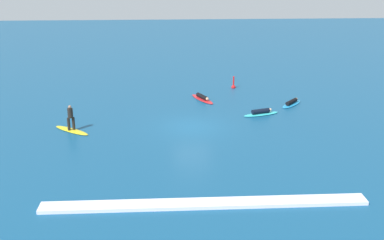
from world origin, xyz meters
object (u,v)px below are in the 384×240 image
object	(u,v)px
surfer_on_red_board	(202,98)
surfer_on_blue_board	(292,103)
surfer_on_teal_board	(261,113)
surfer_on_yellow_board	(71,124)
marker_buoy	(233,86)

from	to	relation	value
surfer_on_red_board	surfer_on_blue_board	bearing A→B (deg)	50.53
surfer_on_teal_board	surfer_on_red_board	bearing A→B (deg)	115.70
surfer_on_yellow_board	surfer_on_red_board	bearing A→B (deg)	-105.10
surfer_on_yellow_board	surfer_on_teal_board	world-z (taller)	surfer_on_yellow_board
surfer_on_teal_board	surfer_on_red_board	distance (m)	5.81
surfer_on_red_board	marker_buoy	xyz separation A→B (m)	(3.04, 3.46, 0.07)
surfer_on_yellow_board	marker_buoy	distance (m)	16.17
surfer_on_red_board	surfer_on_teal_board	bearing A→B (deg)	19.08
surfer_on_blue_board	marker_buoy	bearing A→B (deg)	77.45
surfer_on_blue_board	surfer_on_yellow_board	bearing A→B (deg)	148.31
surfer_on_red_board	surfer_on_blue_board	xyz separation A→B (m)	(6.95, -1.80, 0.00)
surfer_on_teal_board	marker_buoy	world-z (taller)	marker_buoy
surfer_on_yellow_board	surfer_on_red_board	distance (m)	11.64
surfer_on_teal_board	marker_buoy	bearing A→B (deg)	79.09
surfer_on_yellow_board	surfer_on_blue_board	world-z (taller)	surfer_on_yellow_board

